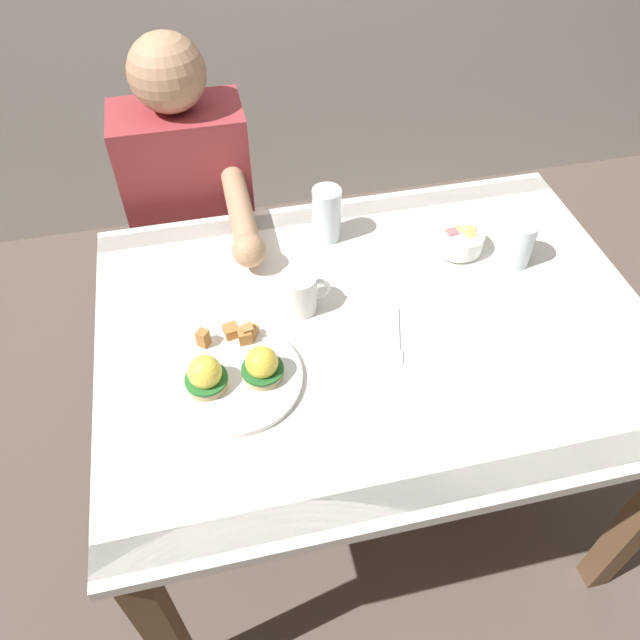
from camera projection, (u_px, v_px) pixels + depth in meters
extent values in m
plane|color=brown|center=(361.00, 486.00, 1.88)|extent=(6.00, 6.00, 0.00)
cube|color=white|center=(377.00, 327.00, 1.35)|extent=(1.20, 0.90, 0.03)
cube|color=#3F7F51|center=(442.00, 488.00, 1.08)|extent=(1.20, 0.06, 0.00)
cube|color=#3F7F51|center=(334.00, 213.00, 1.61)|extent=(1.20, 0.06, 0.00)
cube|color=brown|center=(164.00, 630.00, 1.28)|extent=(0.06, 0.06, 0.71)
cube|color=brown|center=(150.00, 343.00, 1.80)|extent=(0.06, 0.06, 0.71)
cube|color=brown|center=(499.00, 286.00, 1.97)|extent=(0.06, 0.06, 0.71)
cylinder|color=white|center=(235.00, 379.00, 1.23)|extent=(0.27, 0.27, 0.01)
cylinder|color=tan|center=(207.00, 383.00, 1.20)|extent=(0.08, 0.08, 0.02)
cylinder|color=#286B2D|center=(206.00, 379.00, 1.19)|extent=(0.08, 0.08, 0.01)
sphere|color=yellow|center=(205.00, 372.00, 1.18)|extent=(0.07, 0.07, 0.07)
cylinder|color=tan|center=(263.00, 373.00, 1.22)|extent=(0.08, 0.08, 0.02)
cylinder|color=#236028|center=(262.00, 369.00, 1.21)|extent=(0.08, 0.08, 0.01)
sphere|color=yellow|center=(262.00, 362.00, 1.19)|extent=(0.06, 0.06, 0.06)
cube|color=#AD7038|center=(203.00, 338.00, 1.27)|extent=(0.03, 0.03, 0.04)
cube|color=#AD7038|center=(231.00, 331.00, 1.29)|extent=(0.04, 0.04, 0.03)
cube|color=#AD7038|center=(233.00, 330.00, 1.29)|extent=(0.03, 0.03, 0.02)
cube|color=#AD7038|center=(245.00, 337.00, 1.27)|extent=(0.03, 0.03, 0.03)
cube|color=#B77A42|center=(248.00, 333.00, 1.28)|extent=(0.03, 0.03, 0.04)
cube|color=#B77A42|center=(251.00, 331.00, 1.29)|extent=(0.03, 0.03, 0.02)
cylinder|color=white|center=(457.00, 248.00, 1.50)|extent=(0.10, 0.10, 0.01)
cylinder|color=white|center=(458.00, 239.00, 1.48)|extent=(0.12, 0.12, 0.04)
cube|color=#F4DB66|center=(465.00, 231.00, 1.49)|extent=(0.02, 0.02, 0.02)
cube|color=#EA6B70|center=(451.00, 235.00, 1.47)|extent=(0.03, 0.03, 0.03)
cube|color=#B7E093|center=(456.00, 238.00, 1.48)|extent=(0.03, 0.03, 0.02)
cube|color=#F4DB66|center=(469.00, 237.00, 1.47)|extent=(0.03, 0.03, 0.03)
cube|color=#F4DB66|center=(459.00, 232.00, 1.48)|extent=(0.03, 0.03, 0.02)
cube|color=#F4DB66|center=(467.00, 231.00, 1.49)|extent=(0.02, 0.02, 0.02)
cube|color=#F4A85B|center=(470.00, 232.00, 1.47)|extent=(0.03, 0.03, 0.02)
cube|color=#F4DB66|center=(458.00, 237.00, 1.48)|extent=(0.04, 0.04, 0.03)
cylinder|color=white|center=(299.00, 293.00, 1.34)|extent=(0.08, 0.08, 0.09)
cylinder|color=black|center=(298.00, 279.00, 1.31)|extent=(0.07, 0.07, 0.01)
torus|color=white|center=(318.00, 289.00, 1.34)|extent=(0.06, 0.01, 0.06)
cube|color=silver|center=(396.00, 329.00, 1.32)|extent=(0.05, 0.12, 0.00)
cube|color=silver|center=(397.00, 357.00, 1.27)|extent=(0.03, 0.04, 0.00)
cylinder|color=silver|center=(327.00, 214.00, 1.49)|extent=(0.07, 0.07, 0.14)
cylinder|color=silver|center=(326.00, 225.00, 1.51)|extent=(0.06, 0.06, 0.07)
cylinder|color=silver|center=(518.00, 242.00, 1.44)|extent=(0.08, 0.08, 0.11)
cylinder|color=silver|center=(516.00, 248.00, 1.45)|extent=(0.07, 0.07, 0.08)
cylinder|color=#33333D|center=(187.00, 335.00, 2.00)|extent=(0.11, 0.11, 0.45)
cylinder|color=#33333D|center=(242.00, 326.00, 2.03)|extent=(0.11, 0.11, 0.45)
cube|color=#993338|center=(189.00, 192.00, 1.73)|extent=(0.34, 0.20, 0.50)
sphere|color=tan|center=(167.00, 73.00, 1.48)|extent=(0.19, 0.19, 0.19)
cylinder|color=tan|center=(240.00, 211.00, 1.51)|extent=(0.06, 0.30, 0.06)
sphere|color=tan|center=(249.00, 250.00, 1.41)|extent=(0.08, 0.08, 0.08)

